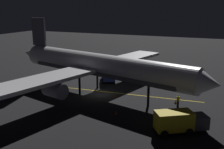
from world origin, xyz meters
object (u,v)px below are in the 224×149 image
(ground_crew_worker, at_px, (178,100))
(traffic_cone_near_right, at_px, (176,102))
(traffic_cone_far, at_px, (116,113))
(catering_truck, at_px, (108,75))
(traffic_cone_under_wing, at_px, (116,95))
(airliner, at_px, (98,66))
(baggage_truck, at_px, (179,122))
(traffic_cone_near_left, at_px, (161,121))

(ground_crew_worker, relative_size, traffic_cone_near_right, 3.16)
(traffic_cone_far, bearing_deg, catering_truck, -151.69)
(traffic_cone_under_wing, bearing_deg, traffic_cone_far, 23.51)
(airliner, distance_m, catering_truck, 8.73)
(catering_truck, bearing_deg, ground_crew_worker, 60.34)
(baggage_truck, xyz_separation_m, ground_crew_worker, (-8.35, -1.66, -0.41))
(traffic_cone_far, bearing_deg, traffic_cone_near_right, 140.72)
(baggage_truck, xyz_separation_m, traffic_cone_near_right, (-9.51, -2.21, -1.04))
(traffic_cone_near_right, xyz_separation_m, traffic_cone_far, (7.66, -6.26, 0.00))
(ground_crew_worker, relative_size, traffic_cone_under_wing, 3.16)
(airliner, height_order, catering_truck, airliner)
(airliner, xyz_separation_m, traffic_cone_near_left, (7.34, 12.43, -4.36))
(airliner, xyz_separation_m, ground_crew_worker, (0.65, 13.14, -3.73))
(baggage_truck, height_order, traffic_cone_under_wing, baggage_truck)
(traffic_cone_under_wing, bearing_deg, ground_crew_worker, 88.24)
(ground_crew_worker, xyz_separation_m, traffic_cone_under_wing, (-0.30, -9.77, -0.64))
(airliner, height_order, ground_crew_worker, airliner)
(traffic_cone_near_left, relative_size, traffic_cone_under_wing, 1.00)
(ground_crew_worker, bearing_deg, traffic_cone_far, -46.34)
(baggage_truck, height_order, traffic_cone_near_right, baggage_truck)
(catering_truck, relative_size, ground_crew_worker, 3.47)
(airliner, bearing_deg, baggage_truck, 58.68)
(traffic_cone_near_left, bearing_deg, traffic_cone_under_wing, -127.63)
(catering_truck, height_order, traffic_cone_near_right, catering_truck)
(traffic_cone_near_left, height_order, traffic_cone_far, same)
(baggage_truck, bearing_deg, airliner, -121.32)
(ground_crew_worker, bearing_deg, airliner, -92.83)
(traffic_cone_far, bearing_deg, traffic_cone_under_wing, -156.49)
(baggage_truck, height_order, ground_crew_worker, baggage_truck)
(airliner, distance_m, ground_crew_worker, 13.67)
(traffic_cone_near_right, bearing_deg, traffic_cone_under_wing, -84.70)
(traffic_cone_near_right, bearing_deg, catering_truck, -117.05)
(baggage_truck, distance_m, traffic_cone_under_wing, 14.38)
(airliner, bearing_deg, traffic_cone_under_wing, 84.07)
(ground_crew_worker, distance_m, traffic_cone_near_left, 6.76)
(traffic_cone_near_right, height_order, traffic_cone_far, same)
(traffic_cone_near_left, bearing_deg, catering_truck, -136.93)
(catering_truck, height_order, ground_crew_worker, catering_truck)
(ground_crew_worker, distance_m, traffic_cone_near_right, 1.43)
(traffic_cone_near_left, bearing_deg, traffic_cone_near_right, 178.87)
(airliner, relative_size, traffic_cone_near_left, 69.52)
(catering_truck, xyz_separation_m, traffic_cone_near_left, (15.17, 14.18, -0.92))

